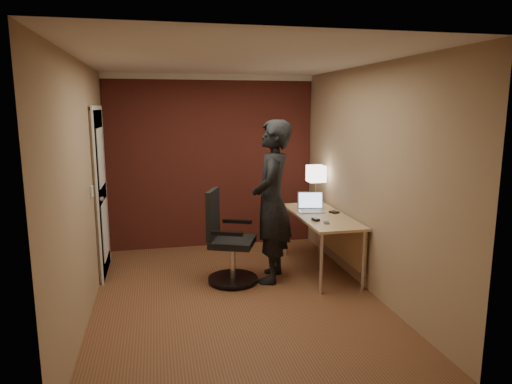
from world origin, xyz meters
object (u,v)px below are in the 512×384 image
mouse (316,219)px  office_chair (227,243)px  person (272,202)px  wallet (334,212)px  phone (326,223)px  desk (327,224)px  laptop (311,206)px  desk_lamp (316,174)px

mouse → office_chair: bearing=160.0°
person → mouse: bearing=97.2°
wallet → phone: bearing=-121.4°
desk → person: 0.83m
mouse → desk: bearing=36.2°
person → office_chair: bearing=-70.8°
laptop → person: size_ratio=0.20×
wallet → office_chair: office_chair is taller
phone → wallet: wallet is taller
desk_lamp → office_chair: 1.66m
desk → wallet: size_ratio=13.64×
office_chair → person: size_ratio=0.57×
laptop → phone: (-0.04, -0.66, -0.06)m
desk_lamp → person: 1.11m
desk → laptop: bearing=115.7°
desk_lamp → office_chair: bearing=-151.9°
desk → mouse: 0.39m
mouse → phone: size_ratio=0.87×
phone → mouse: bearing=133.8°
wallet → person: bearing=-167.3°
desk_lamp → phone: (-0.23, -1.01, -0.41)m
desk_lamp → wallet: (0.05, -0.55, -0.41)m
desk → desk_lamp: (0.06, 0.61, 0.55)m
mouse → person: size_ratio=0.05×
desk → desk_lamp: bearing=84.0°
desk → person: bearing=-169.6°
wallet → office_chair: (-1.40, -0.17, -0.26)m
laptop → office_chair: bearing=-162.3°
wallet → desk_lamp: bearing=95.7°
desk → mouse: size_ratio=15.00×
mouse → phone: 0.16m
mouse → laptop: bearing=65.7°
person → laptop: bearing=144.5°
mouse → office_chair: 1.08m
desk → desk_lamp: size_ratio=2.80×
phone → person: person is taller
desk_lamp → wallet: 0.68m
laptop → office_chair: 1.25m
phone → office_chair: 1.18m
desk → mouse: (-0.25, -0.27, 0.14)m
desk_lamp → person: (-0.81, -0.74, -0.19)m
wallet → person: (-0.86, -0.19, 0.21)m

